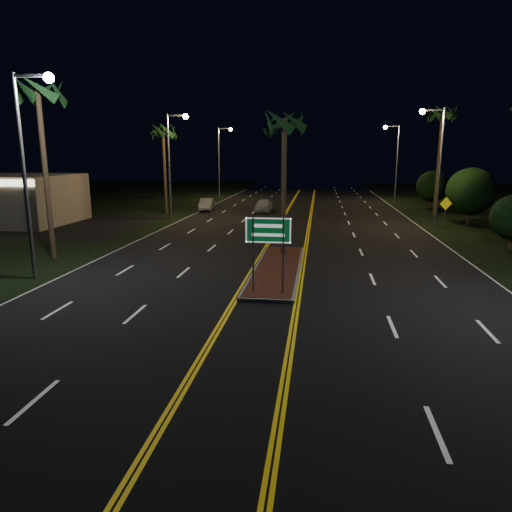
% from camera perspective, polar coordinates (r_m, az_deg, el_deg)
% --- Properties ---
extents(ground, '(120.00, 120.00, 0.00)m').
position_cam_1_polar(ground, '(15.98, 0.36, -8.01)').
color(ground, black).
rests_on(ground, ground).
extents(median_island, '(2.25, 10.25, 0.17)m').
position_cam_1_polar(median_island, '(22.60, 2.67, -1.61)').
color(median_island, gray).
rests_on(median_island, ground).
extents(highway_sign, '(1.80, 0.08, 3.20)m').
position_cam_1_polar(highway_sign, '(18.02, 1.53, 2.30)').
color(highway_sign, gray).
rests_on(highway_sign, ground).
extents(streetlight_left_near, '(1.91, 0.44, 9.00)m').
position_cam_1_polar(streetlight_left_near, '(22.63, -26.41, 11.40)').
color(streetlight_left_near, gray).
rests_on(streetlight_left_near, ground).
extents(streetlight_left_mid, '(1.91, 0.44, 9.00)m').
position_cam_1_polar(streetlight_left_mid, '(40.81, -10.33, 12.42)').
color(streetlight_left_mid, gray).
rests_on(streetlight_left_mid, ground).
extents(streetlight_left_far, '(1.91, 0.44, 9.00)m').
position_cam_1_polar(streetlight_left_far, '(60.16, -4.32, 12.56)').
color(streetlight_left_far, gray).
rests_on(streetlight_left_far, ground).
extents(streetlight_right_mid, '(1.91, 0.44, 9.00)m').
position_cam_1_polar(streetlight_right_mid, '(37.84, 21.56, 11.77)').
color(streetlight_right_mid, gray).
rests_on(streetlight_right_mid, ground).
extents(streetlight_right_far, '(1.91, 0.44, 9.00)m').
position_cam_1_polar(streetlight_right_far, '(57.49, 16.89, 12.07)').
color(streetlight_right_far, gray).
rests_on(streetlight_right_far, ground).
extents(palm_median, '(2.40, 2.40, 8.30)m').
position_cam_1_polar(palm_median, '(25.46, 3.59, 16.28)').
color(palm_median, '#382819').
rests_on(palm_median, ground).
extents(palm_left_near, '(2.40, 2.40, 9.80)m').
position_cam_1_polar(palm_left_near, '(27.19, -25.63, 17.86)').
color(palm_left_near, '#382819').
rests_on(palm_left_near, ground).
extents(palm_left_far, '(2.40, 2.40, 8.80)m').
position_cam_1_polar(palm_left_far, '(45.35, -11.54, 15.01)').
color(palm_left_far, '#382819').
rests_on(palm_left_far, ground).
extents(palm_right_far, '(2.40, 2.40, 10.30)m').
position_cam_1_polar(palm_right_far, '(46.26, 22.30, 16.04)').
color(palm_right_far, '#382819').
rests_on(palm_right_far, ground).
extents(shrub_mid, '(3.78, 3.78, 4.62)m').
position_cam_1_polar(shrub_mid, '(40.76, 25.24, 7.31)').
color(shrub_mid, '#382819').
rests_on(shrub_mid, ground).
extents(shrub_far, '(3.24, 3.24, 3.96)m').
position_cam_1_polar(shrub_far, '(52.30, 21.15, 8.13)').
color(shrub_far, '#382819').
rests_on(shrub_far, ground).
extents(car_near, '(2.03, 4.58, 1.52)m').
position_cam_1_polar(car_near, '(46.08, 0.97, 6.51)').
color(car_near, silver).
rests_on(car_near, ground).
extents(car_far, '(2.36, 4.49, 1.43)m').
position_cam_1_polar(car_far, '(47.50, -6.19, 6.57)').
color(car_far, '#9B9EA4').
rests_on(car_far, ground).
extents(warning_sign, '(0.97, 0.35, 2.42)m').
position_cam_1_polar(warning_sign, '(38.41, 22.60, 5.55)').
color(warning_sign, gray).
rests_on(warning_sign, ground).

